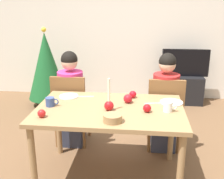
{
  "coord_description": "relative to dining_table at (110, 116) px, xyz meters",
  "views": [
    {
      "loc": [
        0.29,
        -2.44,
        1.73
      ],
      "look_at": [
        0.0,
        0.2,
        0.87
      ],
      "focal_mm": 44.55,
      "sensor_mm": 36.0,
      "label": 1
    }
  ],
  "objects": [
    {
      "name": "person_right_child",
      "position": [
        0.57,
        0.64,
        -0.1
      ],
      "size": [
        0.3,
        0.3,
        1.17
      ],
      "color": "#33384C",
      "rests_on": "ground"
    },
    {
      "name": "fork_right",
      "position": [
        0.42,
        0.16,
        0.09
      ],
      "size": [
        0.18,
        0.05,
        0.01
      ],
      "primitive_type": "cube",
      "rotation": [
        0.0,
        0.0,
        0.2
      ],
      "color": "silver",
      "rests_on": "dining_table"
    },
    {
      "name": "apple_near_candle",
      "position": [
        0.35,
        -0.07,
        0.12
      ],
      "size": [
        0.08,
        0.08,
        0.08
      ],
      "primitive_type": "sphere",
      "color": "#AE1117",
      "rests_on": "dining_table"
    },
    {
      "name": "mug_left",
      "position": [
        -0.57,
        -0.01,
        0.13
      ],
      "size": [
        0.13,
        0.09,
        0.09
      ],
      "color": "#33477F",
      "rests_on": "dining_table"
    },
    {
      "name": "back_wall",
      "position": [
        0.0,
        2.6,
        0.63
      ],
      "size": [
        6.4,
        0.1,
        2.6
      ],
      "primitive_type": "cube",
      "color": "silver",
      "rests_on": "ground"
    },
    {
      "name": "tv",
      "position": [
        1.03,
        2.3,
        0.04
      ],
      "size": [
        0.79,
        0.05,
        0.46
      ],
      "color": "black",
      "rests_on": "tv_stand"
    },
    {
      "name": "plate_right",
      "position": [
        0.6,
        0.2,
        0.09
      ],
      "size": [
        0.23,
        0.23,
        0.01
      ],
      "primitive_type": "cylinder",
      "color": "white",
      "rests_on": "dining_table"
    },
    {
      "name": "tv_stand",
      "position": [
        1.03,
        2.3,
        -0.43
      ],
      "size": [
        0.64,
        0.4,
        0.48
      ],
      "primitive_type": "cube",
      "color": "black",
      "rests_on": "ground"
    },
    {
      "name": "christmas_tree",
      "position": [
        -1.28,
        1.91,
        0.02
      ],
      "size": [
        0.65,
        0.65,
        1.32
      ],
      "color": "brown",
      "rests_on": "ground"
    },
    {
      "name": "dining_table",
      "position": [
        0.0,
        0.0,
        0.0
      ],
      "size": [
        1.4,
        0.9,
        0.75
      ],
      "color": "#99754C",
      "rests_on": "ground"
    },
    {
      "name": "plate_left",
      "position": [
        -0.47,
        0.27,
        0.09
      ],
      "size": [
        0.2,
        0.2,
        0.01
      ],
      "primitive_type": "cylinder",
      "color": "white",
      "rests_on": "dining_table"
    },
    {
      "name": "mug_right",
      "position": [
        0.54,
        -0.03,
        0.13
      ],
      "size": [
        0.13,
        0.08,
        0.09
      ],
      "color": "white",
      "rests_on": "dining_table"
    },
    {
      "name": "person_left_child",
      "position": [
        -0.54,
        0.64,
        -0.1
      ],
      "size": [
        0.3,
        0.3,
        1.17
      ],
      "color": "#33384C",
      "rests_on": "ground"
    },
    {
      "name": "chair_right",
      "position": [
        0.57,
        0.61,
        -0.15
      ],
      "size": [
        0.4,
        0.4,
        0.9
      ],
      "color": "brown",
      "rests_on": "ground"
    },
    {
      "name": "bowl_walnuts",
      "position": [
        0.06,
        -0.31,
        0.12
      ],
      "size": [
        0.16,
        0.16,
        0.06
      ],
      "primitive_type": "cylinder",
      "color": "#99754C",
      "rests_on": "dining_table"
    },
    {
      "name": "ground_plane",
      "position": [
        0.0,
        0.0,
        -0.67
      ],
      "size": [
        7.68,
        7.68,
        0.0
      ],
      "primitive_type": "plane",
      "color": "brown"
    },
    {
      "name": "fork_left",
      "position": [
        -0.29,
        0.29,
        0.09
      ],
      "size": [
        0.18,
        0.03,
        0.01
      ],
      "primitive_type": "cube",
      "rotation": [
        0.0,
        0.0,
        0.12
      ],
      "color": "silver",
      "rests_on": "dining_table"
    },
    {
      "name": "apple_by_right_mug",
      "position": [
        0.21,
        0.31,
        0.12
      ],
      "size": [
        0.07,
        0.07,
        0.07
      ],
      "primitive_type": "sphere",
      "color": "red",
      "rests_on": "dining_table"
    },
    {
      "name": "apple_by_left_plate",
      "position": [
        -0.57,
        -0.28,
        0.12
      ],
      "size": [
        0.07,
        0.07,
        0.07
      ],
      "primitive_type": "sphere",
      "color": "#B41B1C",
      "rests_on": "dining_table"
    },
    {
      "name": "chair_left",
      "position": [
        -0.54,
        0.61,
        -0.15
      ],
      "size": [
        0.4,
        0.4,
        0.9
      ],
      "color": "brown",
      "rests_on": "ground"
    },
    {
      "name": "candle_centerpiece",
      "position": [
        0.0,
        -0.06,
        0.15
      ],
      "size": [
        0.09,
        0.09,
        0.31
      ],
      "color": "red",
      "rests_on": "dining_table"
    },
    {
      "name": "apple_far_edge",
      "position": [
        0.16,
        0.16,
        0.13
      ],
      "size": [
        0.09,
        0.09,
        0.09
      ],
      "primitive_type": "sphere",
      "color": "#AF1621",
      "rests_on": "dining_table"
    }
  ]
}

